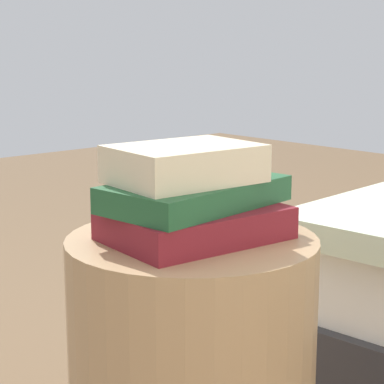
# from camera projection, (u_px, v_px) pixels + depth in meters

# --- Properties ---
(book_maroon) EXTENTS (0.29, 0.22, 0.05)m
(book_maroon) POSITION_uv_depth(u_px,v_px,m) (197.00, 223.00, 1.14)
(book_maroon) COLOR maroon
(book_maroon) RESTS_ON side_table
(book_forest) EXTENTS (0.31, 0.19, 0.04)m
(book_forest) POSITION_uv_depth(u_px,v_px,m) (197.00, 194.00, 1.14)
(book_forest) COLOR #1E512D
(book_forest) RESTS_ON book_maroon
(book_cream) EXTENTS (0.23, 0.18, 0.06)m
(book_cream) POSITION_uv_depth(u_px,v_px,m) (185.00, 164.00, 1.12)
(book_cream) COLOR beige
(book_cream) RESTS_ON book_forest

